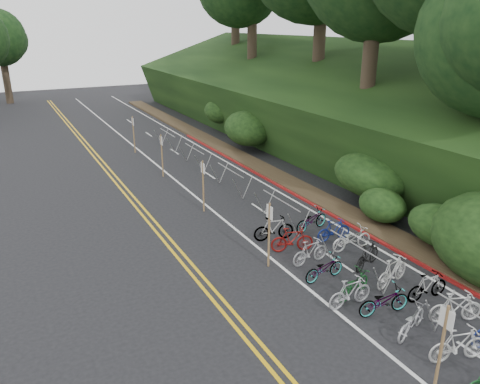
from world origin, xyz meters
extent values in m
plane|color=black|center=(0.00, 0.00, 0.00)|extent=(120.00, 120.00, 0.00)
cube|color=gold|center=(-2.15, 10.00, 0.00)|extent=(0.12, 80.00, 0.01)
cube|color=gold|center=(-1.85, 10.00, 0.00)|extent=(0.12, 80.00, 0.01)
cube|color=silver|center=(1.00, 10.00, 0.00)|extent=(0.12, 80.00, 0.01)
cube|color=silver|center=(5.20, 10.00, 0.00)|extent=(0.12, 80.00, 0.01)
cube|color=silver|center=(3.10, 4.00, 0.00)|extent=(0.10, 1.60, 0.01)
cube|color=silver|center=(3.10, 10.00, 0.00)|extent=(0.10, 1.60, 0.01)
cube|color=silver|center=(3.10, 16.00, 0.00)|extent=(0.10, 1.60, 0.01)
cube|color=silver|center=(3.10, 22.00, 0.00)|extent=(0.10, 1.60, 0.01)
cube|color=silver|center=(3.10, 28.00, 0.00)|extent=(0.10, 1.60, 0.01)
cube|color=silver|center=(3.10, 34.00, 0.00)|extent=(0.10, 1.60, 0.01)
cube|color=maroon|center=(5.70, 12.00, 0.05)|extent=(0.25, 28.00, 0.10)
cube|color=black|center=(13.50, 22.00, 2.80)|extent=(12.32, 44.00, 9.11)
cube|color=#382819|center=(6.40, 22.00, 0.08)|extent=(1.40, 44.00, 0.16)
ellipsoid|color=#284C19|center=(7.20, 3.00, 1.04)|extent=(2.00, 2.80, 1.60)
ellipsoid|color=#284C19|center=(8.00, 8.00, 1.55)|extent=(2.60, 3.64, 2.08)
ellipsoid|color=#284C19|center=(9.20, 14.00, 1.99)|extent=(2.20, 3.08, 1.76)
ellipsoid|color=#284C19|center=(7.80, 20.00, 1.56)|extent=(3.00, 4.20, 2.40)
ellipsoid|color=#284C19|center=(8.50, 26.00, 1.73)|extent=(2.40, 3.36, 1.92)
ellipsoid|color=#284C19|center=(9.80, 30.00, 2.41)|extent=(2.80, 3.92, 2.24)
ellipsoid|color=#284C19|center=(7.00, 6.00, 0.90)|extent=(1.80, 2.52, 1.44)
ellipsoid|color=#284C19|center=(10.00, 18.00, 2.60)|extent=(3.20, 4.48, 2.56)
cylinder|color=#2D2319|center=(12.00, 6.00, 6.06)|extent=(0.85, 0.85, 6.51)
cylinder|color=#2D2319|center=(11.00, 12.00, 5.55)|extent=(0.83, 0.83, 6.10)
cylinder|color=#2D2319|center=(13.50, 20.00, 6.66)|extent=(0.87, 0.87, 6.92)
cylinder|color=#2D2319|center=(12.50, 28.00, 5.65)|extent=(0.80, 0.80, 5.70)
cylinder|color=#2D2319|center=(15.00, 36.00, 6.76)|extent=(0.85, 0.85, 6.51)
cylinder|color=#2D2319|center=(-6.00, 50.00, 2.44)|extent=(0.76, 0.76, 4.88)
ellipsoid|color=black|center=(-6.00, 50.00, 6.78)|extent=(6.33, 6.33, 6.01)
cylinder|color=gray|center=(2.91, -1.81, 1.25)|extent=(0.05, 2.66, 0.05)
cylinder|color=gray|center=(2.63, -0.58, 0.62)|extent=(0.63, 0.04, 1.23)
cylinder|color=gray|center=(3.19, -0.58, 0.62)|extent=(0.63, 0.04, 1.23)
cylinder|color=gray|center=(3.00, 3.00, 1.15)|extent=(0.05, 3.00, 0.05)
cylinder|color=gray|center=(2.72, 1.60, 0.57)|extent=(0.58, 0.04, 1.13)
cylinder|color=gray|center=(3.28, 1.60, 0.57)|extent=(0.58, 0.04, 1.13)
cylinder|color=gray|center=(2.72, 4.40, 0.57)|extent=(0.58, 0.04, 1.13)
cylinder|color=gray|center=(3.28, 4.40, 0.57)|extent=(0.58, 0.04, 1.13)
cylinder|color=gray|center=(3.00, 8.00, 1.15)|extent=(0.05, 3.00, 0.05)
cylinder|color=gray|center=(2.72, 6.60, 0.57)|extent=(0.58, 0.04, 1.13)
cylinder|color=gray|center=(3.28, 6.60, 0.57)|extent=(0.58, 0.04, 1.13)
cylinder|color=gray|center=(2.72, 9.40, 0.57)|extent=(0.58, 0.04, 1.13)
cylinder|color=gray|center=(3.28, 9.40, 0.57)|extent=(0.58, 0.04, 1.13)
cylinder|color=gray|center=(3.00, 13.00, 1.15)|extent=(0.05, 3.00, 0.05)
cylinder|color=gray|center=(2.72, 11.60, 0.57)|extent=(0.58, 0.04, 1.13)
cylinder|color=gray|center=(3.28, 11.60, 0.57)|extent=(0.58, 0.04, 1.13)
cylinder|color=gray|center=(2.72, 14.40, 0.57)|extent=(0.58, 0.04, 1.13)
cylinder|color=gray|center=(3.28, 14.40, 0.57)|extent=(0.58, 0.04, 1.13)
cylinder|color=gray|center=(3.00, 18.00, 1.15)|extent=(0.05, 3.00, 0.05)
cylinder|color=gray|center=(2.72, 16.60, 0.57)|extent=(0.58, 0.04, 1.13)
cylinder|color=gray|center=(3.28, 16.60, 0.57)|extent=(0.58, 0.04, 1.13)
cylinder|color=gray|center=(2.72, 19.40, 0.57)|extent=(0.58, 0.04, 1.13)
cylinder|color=gray|center=(3.28, 19.40, 0.57)|extent=(0.58, 0.04, 1.13)
cylinder|color=gray|center=(3.00, 23.00, 1.15)|extent=(0.05, 3.00, 0.05)
cylinder|color=gray|center=(2.72, 21.60, 0.57)|extent=(0.58, 0.04, 1.13)
cylinder|color=gray|center=(3.28, 21.60, 0.57)|extent=(0.58, 0.04, 1.13)
cylinder|color=gray|center=(2.72, 24.40, 0.57)|extent=(0.58, 0.04, 1.13)
cylinder|color=gray|center=(3.28, 24.40, 0.57)|extent=(0.58, 0.04, 1.13)
cylinder|color=brown|center=(1.10, -2.16, 1.18)|extent=(0.08, 0.08, 2.36)
cube|color=silver|center=(1.10, -2.16, 2.01)|extent=(0.02, 0.40, 0.50)
cylinder|color=brown|center=(0.60, 5.00, 1.25)|extent=(0.08, 0.08, 2.50)
cube|color=silver|center=(0.60, 5.00, 2.15)|extent=(0.02, 0.40, 0.50)
cylinder|color=brown|center=(0.60, 11.00, 1.25)|extent=(0.08, 0.08, 2.50)
cube|color=silver|center=(0.60, 11.00, 2.15)|extent=(0.02, 0.40, 0.50)
cylinder|color=brown|center=(0.60, 17.00, 1.25)|extent=(0.08, 0.08, 2.50)
cube|color=silver|center=(0.60, 17.00, 2.15)|extent=(0.02, 0.40, 0.50)
cylinder|color=brown|center=(0.60, 23.00, 1.25)|extent=(0.08, 0.08, 2.50)
cube|color=silver|center=(0.60, 23.00, 2.15)|extent=(0.02, 0.40, 0.50)
imported|color=#9E9EA3|center=(1.55, 1.60, 0.49)|extent=(0.47, 1.65, 0.99)
imported|color=beige|center=(2.40, -1.71, 0.51)|extent=(0.92, 1.76, 1.02)
imported|color=#9E9EA3|center=(2.19, -0.31, 0.44)|extent=(1.13, 1.77, 0.88)
imported|color=beige|center=(3.80, -0.50, 0.50)|extent=(1.03, 1.74, 1.01)
imported|color=slate|center=(2.20, 0.80, 0.46)|extent=(0.86, 1.81, 0.91)
imported|color=slate|center=(4.02, 0.75, 0.48)|extent=(0.56, 1.62, 0.96)
imported|color=#144C1E|center=(2.03, 1.99, 0.43)|extent=(1.04, 1.74, 0.86)
imported|color=beige|center=(3.67, 1.95, 0.52)|extent=(0.88, 1.79, 1.04)
imported|color=slate|center=(1.84, 3.31, 0.43)|extent=(0.67, 1.67, 0.86)
imported|color=black|center=(3.75, 3.25, 0.50)|extent=(1.03, 1.73, 1.00)
imported|color=#9E9EA3|center=(2.08, 4.47, 0.48)|extent=(0.58, 1.63, 0.96)
imported|color=beige|center=(4.20, 4.67, 0.47)|extent=(0.70, 1.82, 0.94)
imported|color=maroon|center=(2.02, 5.59, 0.51)|extent=(1.00, 1.76, 1.02)
imported|color=navy|center=(4.08, 5.63, 0.46)|extent=(0.57, 1.58, 0.93)
imported|color=slate|center=(1.92, 6.81, 0.52)|extent=(0.82, 1.79, 1.04)
imported|color=slate|center=(3.87, 6.90, 0.47)|extent=(0.97, 1.88, 0.94)
camera|label=1|loc=(-7.36, -8.08, 8.47)|focal=35.00mm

